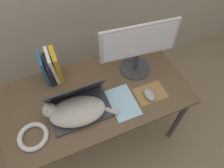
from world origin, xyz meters
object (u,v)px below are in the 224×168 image
computer_mouse (149,94)px  notepad (123,102)px  external_monitor (138,47)px  laptop (79,105)px  cable_coil (33,136)px  cat (75,111)px  book_row (51,67)px

computer_mouse → notepad: size_ratio=0.41×
external_monitor → laptop: bearing=-161.6°
external_monitor → computer_mouse: (-0.03, -0.27, -0.21)m
cable_coil → notepad: cable_coil is taller
notepad → external_monitor: bearing=48.1°
laptop → cat: 0.06m
book_row → notepad: 0.57m
computer_mouse → cable_coil: computer_mouse is taller
cat → cable_coil: size_ratio=2.42×
laptop → cable_coil: size_ratio=2.04×
cat → book_row: size_ratio=1.90×
cable_coil → cat: bearing=8.9°
external_monitor → cable_coil: external_monitor is taller
laptop → cat: laptop is taller
cat → notepad: (0.33, -0.04, -0.05)m
laptop → cable_coil: 0.34m
computer_mouse → laptop: bearing=168.4°
laptop → external_monitor: size_ratio=0.71×
laptop → notepad: laptop is taller
computer_mouse → notepad: (-0.19, 0.02, -0.02)m
computer_mouse → cable_coil: bearing=179.1°
cat → external_monitor: bearing=21.0°
notepad → book_row: bearing=133.1°
computer_mouse → cable_coil: 0.81m
laptop → computer_mouse: size_ratio=3.53×
book_row → notepad: bearing=-46.9°
notepad → computer_mouse: bearing=-6.6°
external_monitor → book_row: 0.64m
external_monitor → cat: bearing=-159.0°
laptop → external_monitor: (0.51, 0.17, 0.19)m
cat → computer_mouse: size_ratio=4.20×
external_monitor → cable_coil: bearing=-163.1°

